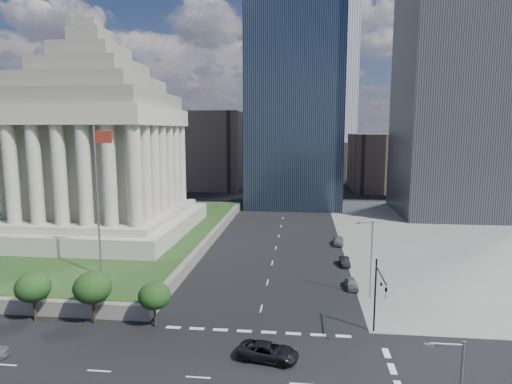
# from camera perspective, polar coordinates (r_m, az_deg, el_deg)

# --- Properties ---
(ground) EXTENTS (500.00, 500.00, 0.00)m
(ground) POSITION_cam_1_polar(r_m,az_deg,el_deg) (130.40, 4.19, -1.19)
(ground) COLOR black
(ground) RESTS_ON ground
(sidewalk_ne) EXTENTS (68.00, 90.00, 0.03)m
(sidewalk_ne) POSITION_cam_1_polar(r_m,az_deg,el_deg) (99.96, 30.68, -5.21)
(sidewalk_ne) COLOR slate
(sidewalk_ne) RESTS_ON ground
(plaza_terrace) EXTENTS (66.00, 70.00, 1.80)m
(plaza_terrace) POSITION_cam_1_polar(r_m,az_deg,el_deg) (95.22, -25.45, -4.93)
(plaza_terrace) COLOR #676158
(plaza_terrace) RESTS_ON ground
(plaza_lawn) EXTENTS (64.00, 68.00, 0.10)m
(plaza_lawn) POSITION_cam_1_polar(r_m,az_deg,el_deg) (95.02, -25.48, -4.37)
(plaza_lawn) COLOR #233917
(plaza_lawn) RESTS_ON plaza_terrace
(war_memorial) EXTENTS (34.00, 34.00, 39.00)m
(war_memorial) POSITION_cam_1_polar(r_m,az_deg,el_deg) (85.85, -20.69, 7.80)
(war_memorial) COLOR #A49A89
(war_memorial) RESTS_ON plaza_lawn
(flagpole) EXTENTS (2.52, 0.24, 20.00)m
(flagpole) POSITION_cam_1_polar(r_m,az_deg,el_deg) (59.49, -20.29, -0.13)
(flagpole) COLOR slate
(flagpole) RESTS_ON plaza_lawn
(midrise_glass) EXTENTS (26.00, 26.00, 60.00)m
(midrise_glass) POSITION_cam_1_polar(r_m,az_deg,el_deg) (123.92, 5.19, 12.23)
(midrise_glass) COLOR black
(midrise_glass) RESTS_ON ground
(highrise_ne) EXTENTS (26.00, 28.00, 100.00)m
(highrise_ne) POSITION_cam_1_polar(r_m,az_deg,el_deg) (122.94, 25.59, 20.97)
(highrise_ne) COLOR black
(highrise_ne) RESTS_ON ground
(building_filler_ne) EXTENTS (20.00, 30.00, 20.00)m
(building_filler_ne) POSITION_cam_1_polar(r_m,az_deg,el_deg) (161.28, 16.11, 3.88)
(building_filler_ne) COLOR brown
(building_filler_ne) RESTS_ON ground
(building_filler_nw) EXTENTS (24.00, 30.00, 28.00)m
(building_filler_nw) POSITION_cam_1_polar(r_m,az_deg,el_deg) (162.51, -6.02, 5.60)
(building_filler_nw) COLOR brown
(building_filler_nw) RESTS_ON ground
(traffic_signal_ne) EXTENTS (0.30, 5.74, 8.00)m
(traffic_signal_ne) POSITION_cam_1_polar(r_m,az_deg,el_deg) (45.83, 16.02, -12.50)
(traffic_signal_ne) COLOR black
(traffic_signal_ne) RESTS_ON ground
(street_lamp_north) EXTENTS (2.13, 0.22, 10.00)m
(street_lamp_north) POSITION_cam_1_polar(r_m,az_deg,el_deg) (56.43, 14.96, -8.07)
(street_lamp_north) COLOR slate
(street_lamp_north) RESTS_ON ground
(pickup_truck) EXTENTS (3.56, 6.07, 1.59)m
(pickup_truck) POSITION_cam_1_polar(r_m,az_deg,el_deg) (42.50, 1.65, -20.50)
(pickup_truck) COLOR black
(pickup_truck) RESTS_ON ground
(parked_sedan_near) EXTENTS (3.99, 1.73, 1.34)m
(parked_sedan_near) POSITION_cam_1_polar(r_m,az_deg,el_deg) (60.51, 12.62, -11.84)
(parked_sedan_near) COLOR gray
(parked_sedan_near) RESTS_ON ground
(parked_sedan_mid) EXTENTS (4.01, 1.54, 1.30)m
(parked_sedan_mid) POSITION_cam_1_polar(r_m,az_deg,el_deg) (69.92, 11.74, -9.07)
(parked_sedan_mid) COLOR black
(parked_sedan_mid) RESTS_ON ground
(parked_sedan_far) EXTENTS (2.24, 4.77, 1.58)m
(parked_sedan_far) POSITION_cam_1_polar(r_m,az_deg,el_deg) (81.88, 10.94, -6.40)
(parked_sedan_far) COLOR slate
(parked_sedan_far) RESTS_ON ground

